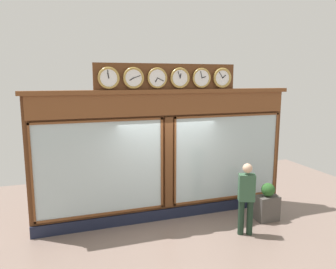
% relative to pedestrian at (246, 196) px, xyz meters
% --- Properties ---
extents(shop_facade, '(6.72, 0.42, 3.92)m').
position_rel_pedestrian_xyz_m(shop_facade, '(1.41, -1.51, 0.78)').
color(shop_facade, '#5B3319').
rests_on(shop_facade, ground_plane).
extents(pedestrian, '(0.42, 0.34, 1.69)m').
position_rel_pedestrian_xyz_m(pedestrian, '(0.00, 0.00, 0.00)').
color(pedestrian, '#1C2F21').
rests_on(pedestrian, ground_plane).
extents(planter_box, '(0.56, 0.36, 0.64)m').
position_rel_pedestrian_xyz_m(planter_box, '(-0.95, -0.49, -0.61)').
color(planter_box, '#4C4742').
rests_on(planter_box, ground_plane).
extents(planter_shrub, '(0.34, 0.34, 0.34)m').
position_rel_pedestrian_xyz_m(planter_shrub, '(-0.95, -0.49, -0.12)').
color(planter_shrub, '#285623').
rests_on(planter_shrub, planter_box).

